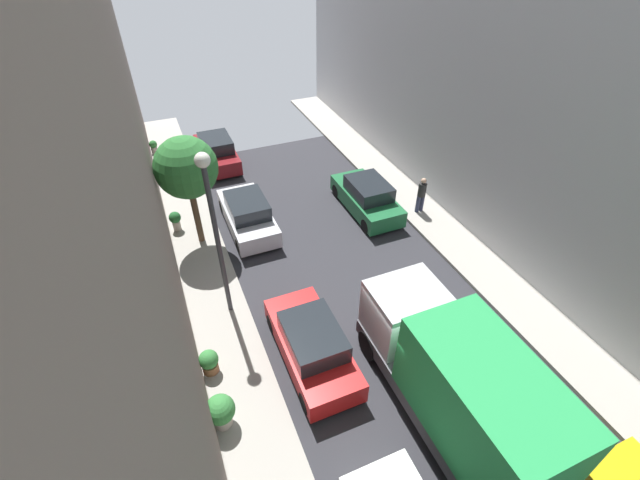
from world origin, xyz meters
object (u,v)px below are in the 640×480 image
(pedestrian, at_px, (421,194))
(potted_plant_0, at_px, (154,146))
(parked_car_left_4, at_px, (217,151))
(potted_plant_2, at_px, (220,411))
(potted_plant_1, at_px, (209,362))
(potted_plant_3, at_px, (175,220))
(parked_car_left_2, at_px, (312,345))
(parked_car_left_3, at_px, (248,214))
(lamp_post, at_px, (213,218))
(delivery_truck, at_px, (459,383))
(parked_car_right_2, at_px, (367,197))
(street_tree_0, at_px, (186,168))

(pedestrian, relative_size, potted_plant_0, 2.34)
(parked_car_left_4, height_order, potted_plant_2, parked_car_left_4)
(potted_plant_1, bearing_deg, potted_plant_3, 89.34)
(potted_plant_1, relative_size, potted_plant_3, 0.96)
(potted_plant_1, bearing_deg, parked_car_left_2, -13.01)
(parked_car_left_2, distance_m, potted_plant_1, 3.11)
(parked_car_left_3, xyz_separation_m, parked_car_left_4, (0.00, 6.40, 0.00))
(pedestrian, distance_m, lamp_post, 10.21)
(delivery_truck, height_order, pedestrian, delivery_truck)
(potted_plant_2, bearing_deg, parked_car_right_2, 42.81)
(parked_car_right_2, distance_m, delivery_truck, 10.47)
(parked_car_left_2, distance_m, delivery_truck, 4.41)
(potted_plant_2, bearing_deg, potted_plant_0, 90.09)
(parked_car_right_2, xyz_separation_m, street_tree_0, (-7.51, 0.51, 2.84))
(parked_car_left_2, distance_m, potted_plant_0, 16.51)
(delivery_truck, xyz_separation_m, street_tree_0, (-4.81, 10.56, 1.77))
(potted_plant_3, bearing_deg, pedestrian, -15.22)
(delivery_truck, xyz_separation_m, potted_plant_3, (-5.64, 11.71, -1.13))
(delivery_truck, bearing_deg, pedestrian, 61.56)
(potted_plant_1, xyz_separation_m, potted_plant_2, (-0.03, -1.80, 0.17))
(parked_car_left_2, relative_size, lamp_post, 0.70)
(potted_plant_1, xyz_separation_m, lamp_post, (1.13, 2.25, 3.48))
(delivery_truck, xyz_separation_m, pedestrian, (4.80, 8.87, -0.71))
(potted_plant_0, distance_m, potted_plant_1, 15.51)
(parked_car_left_2, relative_size, parked_car_left_4, 1.00)
(potted_plant_0, distance_m, potted_plant_2, 17.32)
(parked_car_left_4, xyz_separation_m, parked_car_right_2, (5.40, -7.16, 0.00))
(delivery_truck, height_order, lamp_post, lamp_post)
(parked_car_left_2, xyz_separation_m, parked_car_left_3, (0.00, 7.49, 0.00))
(parked_car_right_2, bearing_deg, parked_car_left_2, -128.73)
(parked_car_left_3, xyz_separation_m, potted_plant_3, (-2.94, 0.90, -0.06))
(parked_car_right_2, relative_size, street_tree_0, 0.91)
(pedestrian, bearing_deg, parked_car_left_3, 165.49)
(parked_car_left_3, relative_size, parked_car_right_2, 1.00)
(parked_car_right_2, distance_m, potted_plant_3, 8.51)
(potted_plant_3, bearing_deg, parked_car_right_2, -11.25)
(street_tree_0, bearing_deg, parked_car_left_2, -73.74)
(parked_car_left_4, xyz_separation_m, street_tree_0, (-2.11, -6.65, 2.84))
(parked_car_right_2, height_order, lamp_post, lamp_post)
(potted_plant_1, distance_m, lamp_post, 4.29)
(parked_car_left_4, distance_m, street_tree_0, 7.53)
(parked_car_left_2, height_order, parked_car_left_3, same)
(potted_plant_0, bearing_deg, potted_plant_3, -88.96)
(parked_car_left_4, bearing_deg, potted_plant_0, 143.01)
(parked_car_left_2, relative_size, potted_plant_3, 4.80)
(parked_car_left_4, xyz_separation_m, potted_plant_1, (-3.03, -13.19, -0.13))
(parked_car_left_2, distance_m, street_tree_0, 8.06)
(parked_car_left_2, bearing_deg, delivery_truck, -50.89)
(parked_car_right_2, bearing_deg, parked_car_left_3, 171.99)
(parked_car_left_4, height_order, potted_plant_0, parked_car_left_4)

